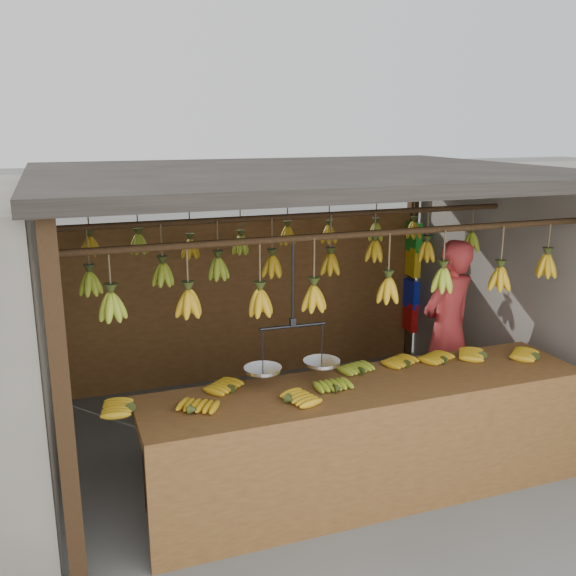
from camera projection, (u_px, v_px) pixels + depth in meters
name	position (u px, v px, depth m)	size (l,w,h in m)	color
ground	(299.00, 432.00, 5.91)	(80.00, 80.00, 0.00)	#5B5B57
stall	(287.00, 215.00, 5.72)	(4.30, 3.30, 2.40)	black
counter	(375.00, 414.00, 4.67)	(3.53, 0.77, 0.96)	brown
hanging_bananas	(302.00, 261.00, 5.51)	(3.65, 2.25, 0.38)	#92A523
balance_scale	(293.00, 359.00, 4.58)	(0.70, 0.28, 0.94)	black
vendor	(447.00, 328.00, 6.12)	(0.63, 0.41, 1.72)	#BF3333
bag_bundles	(412.00, 277.00, 7.54)	(0.08, 0.26, 1.30)	#199926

